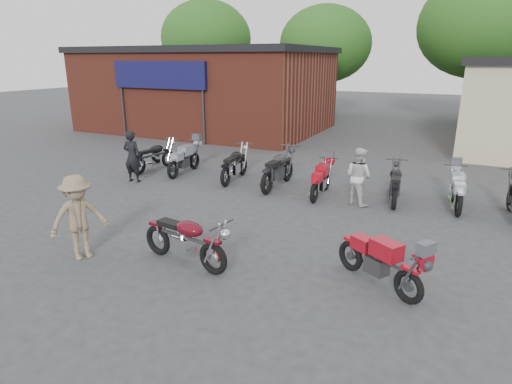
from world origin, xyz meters
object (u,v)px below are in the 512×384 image
at_px(person_dark, 132,156).
at_px(row_bike_0, 154,155).
at_px(vintage_motorcycle, 185,237).
at_px(row_bike_1, 184,157).
at_px(sportbike, 380,258).
at_px(person_tan, 79,218).
at_px(row_bike_2, 235,163).
at_px(row_bike_3, 278,167).
at_px(helmet, 219,254).
at_px(row_bike_4, 321,178).
at_px(row_bike_6, 457,188).
at_px(person_light, 358,176).
at_px(row_bike_5, 395,182).

relative_size(person_dark, row_bike_0, 0.86).
height_order(vintage_motorcycle, row_bike_1, vintage_motorcycle).
height_order(sportbike, person_tan, person_tan).
xyz_separation_m(row_bike_2, row_bike_3, (1.53, -0.10, 0.05)).
bearing_deg(vintage_motorcycle, row_bike_1, 134.14).
relative_size(sportbike, helmet, 7.61).
bearing_deg(row_bike_3, vintage_motorcycle, -175.12).
height_order(vintage_motorcycle, row_bike_3, row_bike_3).
bearing_deg(row_bike_4, row_bike_6, -83.76).
relative_size(row_bike_0, row_bike_4, 1.04).
bearing_deg(person_tan, person_light, -9.19).
xyz_separation_m(person_tan, row_bike_4, (2.97, 5.81, -0.31)).
height_order(helmet, row_bike_6, row_bike_6).
height_order(row_bike_4, row_bike_5, row_bike_5).
bearing_deg(row_bike_5, row_bike_2, 81.99).
bearing_deg(row_bike_3, person_tan, 166.01).
bearing_deg(row_bike_3, row_bike_1, 88.64).
xyz_separation_m(row_bike_1, row_bike_4, (4.87, -0.36, -0.03)).
xyz_separation_m(person_tan, row_bike_3, (1.56, 6.06, -0.21)).
relative_size(row_bike_4, row_bike_6, 0.98).
bearing_deg(row_bike_0, helmet, -124.03).
bearing_deg(row_bike_4, sportbike, -153.91).
bearing_deg(person_dark, person_light, 179.74).
height_order(vintage_motorcycle, row_bike_0, vintage_motorcycle).
relative_size(vintage_motorcycle, row_bike_5, 1.03).
xyz_separation_m(helmet, row_bike_3, (-0.87, 4.98, 0.51)).
bearing_deg(row_bike_3, sportbike, -140.30).
bearing_deg(row_bike_2, row_bike_6, -94.91).
bearing_deg(person_light, row_bike_1, 20.28).
xyz_separation_m(helmet, row_bike_4, (0.54, 4.72, 0.41)).
height_order(row_bike_2, row_bike_3, row_bike_3).
relative_size(sportbike, row_bike_1, 0.94).
height_order(sportbike, person_dark, person_dark).
height_order(sportbike, row_bike_2, row_bike_2).
xyz_separation_m(person_tan, row_bike_1, (-1.90, 6.17, -0.28)).
distance_m(helmet, row_bike_1, 6.69).
distance_m(vintage_motorcycle, row_bike_4, 5.27).
xyz_separation_m(row_bike_2, row_bike_5, (4.89, 0.04, -0.02)).
xyz_separation_m(row_bike_0, row_bike_2, (3.11, 0.08, 0.03)).
distance_m(vintage_motorcycle, row_bike_5, 6.30).
xyz_separation_m(vintage_motorcycle, sportbike, (3.41, 0.75, -0.05)).
bearing_deg(person_tan, row_bike_1, 44.18).
height_order(row_bike_1, row_bike_4, row_bike_1).
bearing_deg(sportbike, vintage_motorcycle, -134.71).
height_order(person_dark, row_bike_5, person_dark).
bearing_deg(person_dark, row_bike_0, -85.19).
xyz_separation_m(vintage_motorcycle, row_bike_5, (2.93, 5.58, -0.02)).
height_order(sportbike, person_light, person_light).
xyz_separation_m(person_tan, row_bike_5, (4.92, 6.21, -0.28)).
bearing_deg(row_bike_6, row_bike_1, 84.03).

